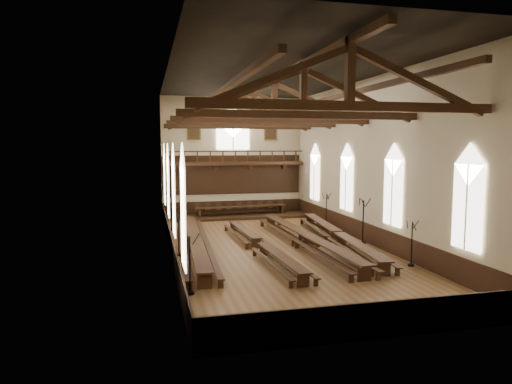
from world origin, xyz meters
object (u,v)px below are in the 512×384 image
candelabrum_left_near (190,276)px  candelabrum_right_far (326,217)px  refectory_row_d (339,235)px  high_table (241,207)px  dais (242,216)px  candelabrum_right_near (411,252)px  refectory_row_c (306,237)px  candelabrum_left_far (172,218)px  candelabrum_left_mid (179,243)px  refectory_row_b (260,243)px  refectory_row_a (195,240)px  candelabrum_right_mid (363,230)px

candelabrum_left_near → candelabrum_right_far: candelabrum_left_near is taller
candelabrum_right_far → refectory_row_d: bearing=-104.6°
high_table → candelabrum_right_far: size_ratio=3.07×
dais → candelabrum_right_near: size_ratio=4.99×
refectory_row_c → candelabrum_right_far: 6.87m
candelabrum_left_far → candelabrum_left_mid: bearing=-90.0°
refectory_row_b → dais: (1.46, 12.35, -0.39)m
high_table → candelabrum_left_near: 19.66m
refectory_row_a → candelabrum_right_far: candelabrum_right_far is taller
refectory_row_b → dais: refectory_row_b is taller
refectory_row_a → high_table: bearing=65.9°
candelabrum_left_mid → candelabrum_right_mid: (11.10, 0.38, 0.16)m
candelabrum_left_near → candelabrum_right_mid: bearing=32.4°
refectory_row_c → candelabrum_left_mid: 7.45m
refectory_row_d → candelabrum_left_mid: (-9.66, -0.71, 0.14)m
candelabrum_left_mid → candelabrum_right_mid: bearing=2.0°
refectory_row_a → refectory_row_c: size_ratio=1.00×
candelabrum_left_mid → candelabrum_right_far: size_ratio=0.91×
dais → candelabrum_right_mid: bearing=-66.3°
refectory_row_d → candelabrum_right_far: bearing=75.4°
refectory_row_a → candelabrum_left_mid: bearing=-136.0°
refectory_row_c → high_table: size_ratio=1.95×
refectory_row_b → candelabrum_left_near: candelabrum_left_near is taller
candelabrum_left_mid → candelabrum_right_near: candelabrum_left_mid is taller
candelabrum_right_mid → candelabrum_left_far: bearing=147.2°
candelabrum_left_far → candelabrum_right_mid: 13.20m
candelabrum_left_near → candelabrum_left_mid: (0.00, 6.66, -0.07)m
refectory_row_a → candelabrum_left_mid: 1.37m
dais → candelabrum_left_mid: (-5.96, -12.08, 0.59)m
refectory_row_d → high_table: 11.96m
candelabrum_left_far → candelabrum_right_far: candelabrum_left_far is taller
candelabrum_left_mid → candelabrum_right_far: (11.10, 6.21, 0.07)m
refectory_row_d → candelabrum_right_near: bearing=-75.6°
refectory_row_b → candelabrum_right_mid: (6.61, 0.65, 0.36)m
high_table → candelabrum_right_far: (5.14, -5.87, -0.06)m
refectory_row_c → candelabrum_right_far: bearing=57.8°
refectory_row_a → candelabrum_right_far: bearing=27.5°
refectory_row_b → candelabrum_right_mid: bearing=5.6°
candelabrum_left_near → candelabrum_left_mid: candelabrum_left_near is taller
refectory_row_c → candelabrum_right_near: 6.43m
dais → candelabrum_right_near: 17.74m
refectory_row_c → dais: 11.78m
high_table → candelabrum_left_near: bearing=-107.6°
refectory_row_c → candelabrum_left_near: size_ratio=5.92×
dais → candelabrum_left_far: size_ratio=4.13×
candelabrum_right_near → candelabrum_right_mid: candelabrum_right_mid is taller
candelabrum_left_near → candelabrum_left_far: candelabrum_left_far is taller
dais → candelabrum_right_mid: (5.14, -11.70, 0.75)m
candelabrum_left_far → candelabrum_right_mid: (11.10, -7.14, 0.02)m
candelabrum_left_mid → candelabrum_right_near: 12.13m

